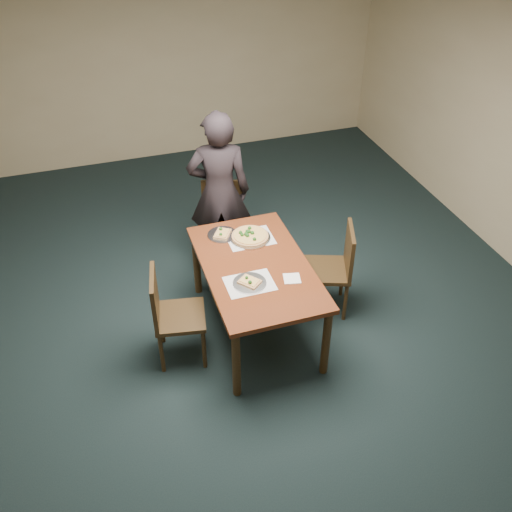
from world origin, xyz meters
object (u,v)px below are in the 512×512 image
object	(u,v)px
pizza_pan	(250,236)
diner	(219,192)
slice_plate_near	(250,282)
slice_plate_far	(222,234)
chair_far	(222,219)
chair_left	(170,312)
chair_right	(336,265)
dining_table	(256,273)

from	to	relation	value
pizza_pan	diner	bearing A→B (deg)	98.00
slice_plate_near	slice_plate_far	bearing A→B (deg)	92.19
chair_far	slice_plate_far	world-z (taller)	chair_far
chair_left	pizza_pan	xyz separation A→B (m)	(0.87, 0.50, 0.26)
diner	chair_right	bearing A→B (deg)	141.40
chair_left	chair_right	bearing A→B (deg)	-74.01
chair_left	pizza_pan	size ratio (longest dim) A/B	2.42
slice_plate_far	chair_left	bearing A→B (deg)	-135.38
chair_far	chair_left	bearing A→B (deg)	-105.10
chair_far	diner	size ratio (longest dim) A/B	0.53
slice_plate_near	slice_plate_far	world-z (taller)	slice_plate_near
pizza_pan	slice_plate_far	xyz separation A→B (m)	(-0.23, 0.13, -0.01)
chair_left	diner	size ratio (longest dim) A/B	0.53
chair_left	slice_plate_far	world-z (taller)	chair_left
dining_table	chair_left	world-z (taller)	chair_left
chair_left	pizza_pan	distance (m)	1.03
chair_left	slice_plate_near	world-z (taller)	chair_left
chair_right	slice_plate_near	size ratio (longest dim) A/B	3.25
chair_right	chair_far	bearing A→B (deg)	-123.38
diner	slice_plate_near	xyz separation A→B (m)	(-0.10, -1.33, -0.10)
chair_left	chair_far	bearing A→B (deg)	-22.33
pizza_pan	slice_plate_near	xyz separation A→B (m)	(-0.20, -0.63, -0.01)
chair_far	diner	distance (m)	0.35
chair_far	diner	world-z (taller)	diner
chair_right	slice_plate_far	world-z (taller)	chair_right
chair_right	pizza_pan	world-z (taller)	chair_right
chair_right	slice_plate_near	world-z (taller)	chair_right
pizza_pan	dining_table	bearing A→B (deg)	-100.10
chair_left	slice_plate_far	bearing A→B (deg)	-35.08
dining_table	chair_left	size ratio (longest dim) A/B	1.65
chair_left	chair_right	distance (m)	1.61
dining_table	chair_far	distance (m)	1.15
chair_left	pizza_pan	bearing A→B (deg)	-49.53
slice_plate_near	chair_left	bearing A→B (deg)	169.67
chair_left	chair_right	world-z (taller)	same
pizza_pan	chair_far	bearing A→B (deg)	95.46
dining_table	chair_right	distance (m)	0.82
chair_left	diner	bearing A→B (deg)	-22.14
chair_right	pizza_pan	size ratio (longest dim) A/B	2.42
dining_table	slice_plate_near	world-z (taller)	slice_plate_near
chair_far	chair_left	xyz separation A→B (m)	(-0.80, -1.24, 0.00)
diner	pizza_pan	bearing A→B (deg)	111.04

